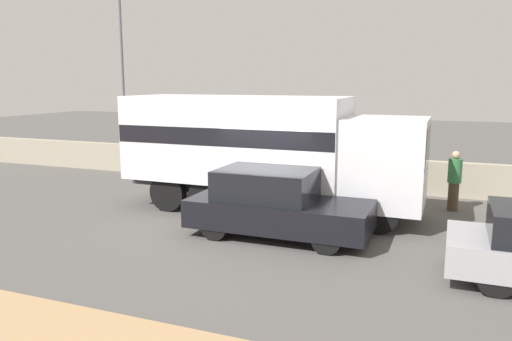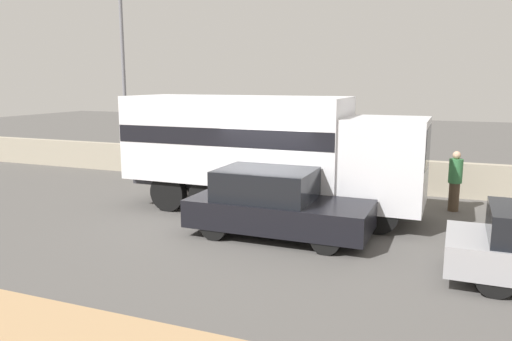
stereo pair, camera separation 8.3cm
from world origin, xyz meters
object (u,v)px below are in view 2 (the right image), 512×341
box_truck (262,145)px  car_hatchback (275,204)px  pedestrian (455,180)px  street_lamp (123,67)px

box_truck → car_hatchback: 2.66m
box_truck → car_hatchback: size_ratio=1.93×
box_truck → pedestrian: bearing=22.2°
street_lamp → pedestrian: 12.88m
box_truck → car_hatchback: (1.14, -2.11, -1.14)m
car_hatchback → pedestrian: pedestrian is taller
street_lamp → box_truck: bearing=-25.6°
street_lamp → box_truck: 8.33m
street_lamp → box_truck: (7.21, -3.45, -2.33)m
street_lamp → pedestrian: bearing=-6.2°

